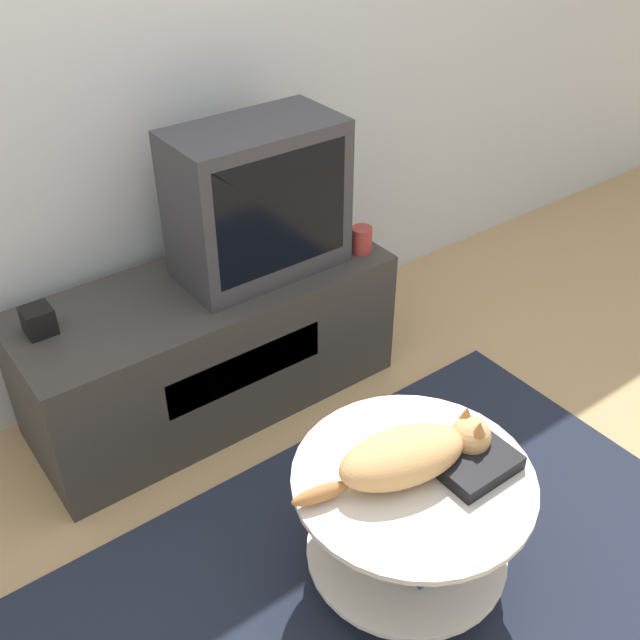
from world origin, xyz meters
TOP-DOWN VIEW (x-y plane):
  - ground_plane at (0.00, 0.00)m, footprint 12.00×12.00m
  - wall_back at (0.00, 1.34)m, footprint 8.00×0.05m
  - rug at (0.00, 0.00)m, footprint 2.04×1.19m
  - tv_stand at (0.02, 1.00)m, footprint 1.33×0.51m
  - tv at (0.24, 0.98)m, footprint 0.58×0.31m
  - speaker at (-0.53, 1.07)m, footprint 0.09×0.09m
  - mug at (0.60, 0.86)m, footprint 0.08×0.08m
  - coffee_table at (0.05, -0.04)m, footprint 0.64×0.64m
  - dvd_box at (0.19, -0.11)m, footprint 0.21×0.17m
  - cat at (0.05, -0.02)m, footprint 0.56×0.25m

SIDE VIEW (x-z plane):
  - ground_plane at x=0.00m, z-range 0.00..0.00m
  - rug at x=0.00m, z-range 0.00..0.02m
  - tv_stand at x=0.02m, z-range 0.00..0.51m
  - coffee_table at x=0.05m, z-range 0.08..0.50m
  - dvd_box at x=0.19m, z-range 0.44..0.49m
  - cat at x=0.05m, z-range 0.44..0.57m
  - speaker at x=-0.53m, z-range 0.51..0.60m
  - mug at x=0.60m, z-range 0.51..0.61m
  - tv at x=0.24m, z-range 0.51..1.04m
  - wall_back at x=0.00m, z-range 0.00..2.60m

